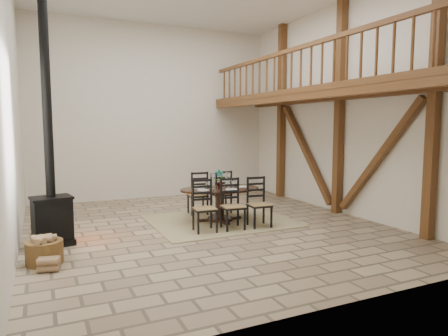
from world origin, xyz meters
name	(u,v)px	position (x,y,z in m)	size (l,w,h in m)	color
ground	(208,227)	(0.00, 0.00, 0.00)	(8.00, 8.00, 0.00)	tan
room_shell	(259,82)	(1.19, 0.00, 3.01)	(7.02, 8.02, 5.01)	silver
rug	(220,221)	(0.45, 0.40, 0.01)	(3.00, 2.50, 0.02)	tan
dining_table	(222,204)	(0.44, 0.29, 0.41)	(1.88, 2.10, 1.15)	black
wood_stove	(50,182)	(-2.96, 0.00, 1.12)	(0.75, 0.62, 5.00)	black
log_basket	(44,251)	(-3.11, -0.98, 0.20)	(0.54, 0.54, 0.45)	brown
log_stack	(49,264)	(-3.06, -1.36, 0.10)	(0.33, 0.27, 0.20)	#A27D5A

